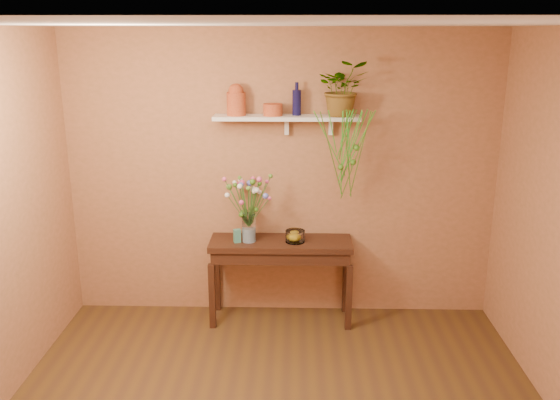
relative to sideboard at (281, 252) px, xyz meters
The scene contains 13 objects.
room 1.89m from the sideboard, 90.06° to the right, with size 4.04×4.04×2.70m.
sideboard is the anchor object (origin of this frame).
wall_shelf 1.24m from the sideboard, 61.00° to the left, with size 1.30×0.24×0.19m.
terracotta_jug 1.45m from the sideboard, 165.10° to the left, with size 0.22×0.22×0.28m.
terracotta_pot 1.31m from the sideboard, 127.08° to the left, with size 0.17×0.17×0.10m, color #B45A2D.
blue_bottle 1.39m from the sideboard, 43.56° to the left, with size 0.10×0.10×0.29m.
spider_plant 1.59m from the sideboard, ahead, with size 0.44×0.38×0.48m, color #386A19.
plant_fronds 1.15m from the sideboard, ahead, with size 0.53×0.33×0.82m.
glass_vase 0.37m from the sideboard, behind, with size 0.13×0.13×0.26m.
bouquet 0.65m from the sideboard, behind, with size 0.44×0.55×0.50m.
glass_bowl 0.21m from the sideboard, 11.92° to the right, with size 0.18×0.18×0.11m.
lemon 0.21m from the sideboard, ahead, with size 0.08×0.08×0.08m, color gold.
carton 0.44m from the sideboard, behind, with size 0.06×0.05×0.12m, color #35707F.
Camera 1 is at (0.12, -3.37, 2.67)m, focal length 37.90 mm.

